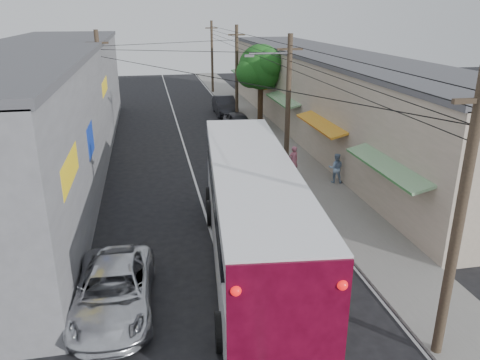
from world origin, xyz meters
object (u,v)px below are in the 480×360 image
object	(u,v)px
pedestrian_near	(293,161)
pedestrian_far	(336,168)
parked_suv	(262,167)
parked_car_mid	(239,123)
coach_bus	(252,211)
parked_car_far	(225,106)
jeepney	(114,291)

from	to	relation	value
pedestrian_near	pedestrian_far	distance (m)	2.49
parked_suv	parked_car_mid	distance (m)	11.14
pedestrian_far	pedestrian_near	bearing A→B (deg)	-17.62
coach_bus	parked_car_far	bearing A→B (deg)	88.47
parked_car_mid	pedestrian_near	world-z (taller)	pedestrian_near
parked_car_mid	pedestrian_near	xyz separation A→B (m)	(1.02, -11.15, 0.25)
parked_suv	coach_bus	bearing A→B (deg)	-103.07
parked_suv	pedestrian_far	bearing A→B (deg)	-18.97
coach_bus	jeepney	world-z (taller)	coach_bus
pedestrian_near	pedestrian_far	size ratio (longest dim) A/B	1.06
coach_bus	pedestrian_far	size ratio (longest dim) A/B	8.56
parked_suv	parked_car_mid	world-z (taller)	parked_suv
jeepney	parked_car_far	size ratio (longest dim) A/B	1.06
parked_car_mid	pedestrian_near	size ratio (longest dim) A/B	2.52
parked_car_far	pedestrian_near	size ratio (longest dim) A/B	2.84
parked_suv	pedestrian_far	size ratio (longest dim) A/B	3.16
parked_suv	pedestrian_near	distance (m)	1.84
jeepney	parked_suv	distance (m)	13.49
coach_bus	parked_suv	size ratio (longest dim) A/B	2.71
parked_suv	pedestrian_near	bearing A→B (deg)	1.95
jeepney	pedestrian_far	distance (m)	14.90
parked_car_far	pedestrian_near	world-z (taller)	pedestrian_near
parked_suv	jeepney	bearing A→B (deg)	-121.05
pedestrian_near	parked_car_mid	bearing A→B (deg)	-103.02
coach_bus	pedestrian_near	world-z (taller)	coach_bus
parked_car_far	pedestrian_near	bearing A→B (deg)	-86.74
parked_car_mid	pedestrian_far	world-z (taller)	pedestrian_far
coach_bus	parked_suv	world-z (taller)	coach_bus
coach_bus	pedestrian_far	xyz separation A→B (m)	(6.39, 7.30, -1.13)
parked_car_mid	parked_car_far	distance (m)	6.70
coach_bus	parked_car_far	size ratio (longest dim) A/B	2.83
pedestrian_near	pedestrian_far	xyz separation A→B (m)	(1.98, -1.51, -0.05)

